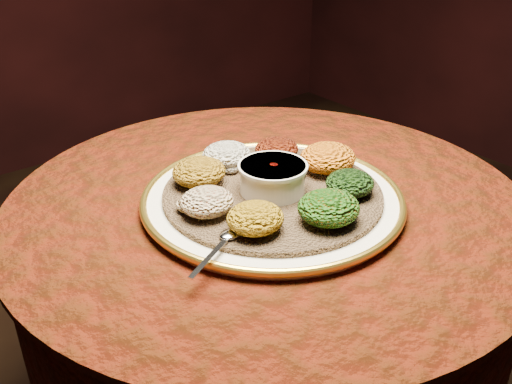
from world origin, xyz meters
TOP-DOWN VIEW (x-y plane):
  - table at (0.00, 0.00)m, footprint 0.96×0.96m
  - platter at (-0.01, -0.03)m, footprint 0.51×0.51m
  - injera at (-0.01, -0.03)m, footprint 0.51×0.51m
  - stew_bowl at (-0.01, -0.03)m, footprint 0.12×0.12m
  - spoon at (-0.17, -0.11)m, footprint 0.13×0.08m
  - portion_ayib at (-0.02, 0.11)m, footprint 0.09×0.09m
  - portion_kitfo at (0.08, 0.07)m, footprint 0.09×0.08m
  - portion_tikil at (0.12, -0.03)m, footprint 0.11×0.10m
  - portion_gomen at (0.09, -0.12)m, footprint 0.09×0.08m
  - portion_mixveg at (-0.01, -0.16)m, footprint 0.10×0.10m
  - portion_kik at (-0.12, -0.11)m, footprint 0.09×0.09m
  - portion_timatim at (-0.15, -0.02)m, footprint 0.09×0.09m
  - portion_shiro at (-0.10, 0.07)m, footprint 0.10×0.09m

SIDE VIEW (x-z plane):
  - table at x=0.00m, z-range 0.19..0.92m
  - platter at x=-0.01m, z-range 0.73..0.76m
  - injera at x=-0.01m, z-range 0.75..0.76m
  - spoon at x=-0.17m, z-range 0.76..0.77m
  - portion_gomen at x=0.09m, z-range 0.76..0.80m
  - portion_kitfo at x=0.08m, z-range 0.76..0.80m
  - portion_timatim at x=-0.15m, z-range 0.76..0.81m
  - portion_kik at x=-0.12m, z-range 0.76..0.81m
  - portion_ayib at x=-0.02m, z-range 0.76..0.81m
  - portion_shiro at x=-0.10m, z-range 0.76..0.81m
  - portion_mixveg at x=-0.01m, z-range 0.76..0.81m
  - portion_tikil at x=0.12m, z-range 0.76..0.81m
  - stew_bowl at x=-0.01m, z-range 0.77..0.82m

